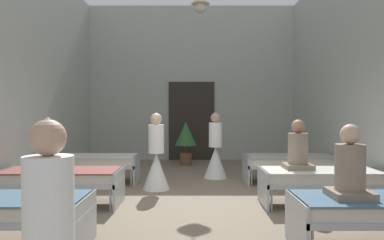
% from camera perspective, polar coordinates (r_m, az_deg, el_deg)
% --- Properties ---
extents(ground_plane, '(6.87, 11.65, 0.10)m').
position_cam_1_polar(ground_plane, '(6.15, -0.01, -13.35)').
color(ground_plane, '#7A6B56').
extents(room_shell, '(6.67, 11.25, 4.73)m').
position_cam_1_polar(room_shell, '(7.31, 0.02, 8.19)').
color(room_shell, '#B2B7AD').
rests_on(room_shell, ground).
extents(bed_left_row_0, '(1.90, 0.84, 0.57)m').
position_cam_1_polar(bed_left_row_0, '(4.68, -27.18, -12.07)').
color(bed_left_row_0, '#B7BCC1').
rests_on(bed_left_row_0, ground).
extents(bed_right_row_0, '(1.90, 0.84, 0.57)m').
position_cam_1_polar(bed_right_row_0, '(4.67, 27.10, -12.11)').
color(bed_right_row_0, '#B7BCC1').
rests_on(bed_right_row_0, ground).
extents(bed_left_row_1, '(1.90, 0.84, 0.57)m').
position_cam_1_polar(bed_left_row_1, '(6.40, -19.26, -8.37)').
color(bed_left_row_1, '#B7BCC1').
rests_on(bed_left_row_1, ground).
extents(bed_right_row_1, '(1.90, 0.84, 0.57)m').
position_cam_1_polar(bed_right_row_1, '(6.39, 19.26, -8.38)').
color(bed_right_row_1, '#B7BCC1').
rests_on(bed_right_row_1, ground).
extents(bed_left_row_2, '(1.90, 0.84, 0.57)m').
position_cam_1_polar(bed_left_row_2, '(8.19, -14.82, -6.18)').
color(bed_left_row_2, '#B7BCC1').
rests_on(bed_left_row_2, ground).
extents(bed_right_row_2, '(1.90, 0.84, 0.57)m').
position_cam_1_polar(bed_right_row_2, '(8.18, 14.87, -6.19)').
color(bed_right_row_2, '#B7BCC1').
rests_on(bed_right_row_2, ground).
extents(nurse_near_aisle, '(0.52, 0.52, 1.49)m').
position_cam_1_polar(nurse_near_aisle, '(8.44, 3.74, -5.29)').
color(nurse_near_aisle, white).
rests_on(nurse_near_aisle, ground).
extents(nurse_mid_aisle, '(0.52, 0.52, 1.49)m').
position_cam_1_polar(nurse_mid_aisle, '(7.25, -5.36, -6.42)').
color(nurse_mid_aisle, white).
rests_on(nurse_mid_aisle, ground).
extents(patient_seated_primary, '(0.44, 0.44, 0.80)m').
position_cam_1_polar(patient_seated_primary, '(4.44, 23.15, -7.13)').
color(patient_seated_primary, gray).
rests_on(patient_seated_primary, bed_right_row_0).
extents(patient_seated_secondary, '(0.44, 0.44, 0.80)m').
position_cam_1_polar(patient_seated_secondary, '(6.30, 16.04, -4.55)').
color(patient_seated_secondary, gray).
rests_on(patient_seated_secondary, bed_right_row_1).
extents(potted_plant, '(0.60, 0.60, 1.21)m').
position_cam_1_polar(potted_plant, '(10.40, -0.84, -2.66)').
color(potted_plant, brown).
rests_on(potted_plant, ground).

